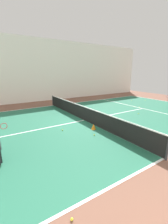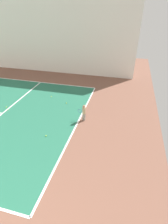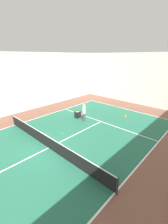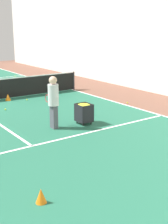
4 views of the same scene
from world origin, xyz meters
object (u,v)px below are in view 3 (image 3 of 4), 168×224
at_px(ball_cart, 78,113).
at_px(training_cone_1, 126,115).
at_px(tennis_net, 48,142).
at_px(training_cone_0, 41,136).
at_px(coach_at_net, 84,112).

relative_size(ball_cart, training_cone_1, 2.47).
xyz_separation_m(tennis_net, training_cone_0, (-1.74, 0.45, -0.36)).
xyz_separation_m(tennis_net, coach_at_net, (-1.41, 5.40, 0.53)).
height_order(tennis_net, training_cone_1, tennis_net).
xyz_separation_m(ball_cart, training_cone_0, (0.82, -5.15, -0.37)).
height_order(tennis_net, ball_cart, tennis_net).
height_order(ball_cart, training_cone_0, ball_cart).
bearing_deg(coach_at_net, tennis_net, 16.04).
xyz_separation_m(tennis_net, training_cone_1, (1.23, 9.43, -0.36)).
relative_size(coach_at_net, training_cone_1, 5.90).
relative_size(ball_cart, training_cone_0, 2.35).
distance_m(tennis_net, training_cone_0, 1.83).
bearing_deg(ball_cart, training_cone_1, 45.24).
relative_size(training_cone_0, training_cone_1, 1.05).
bearing_deg(ball_cart, training_cone_0, -80.92).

